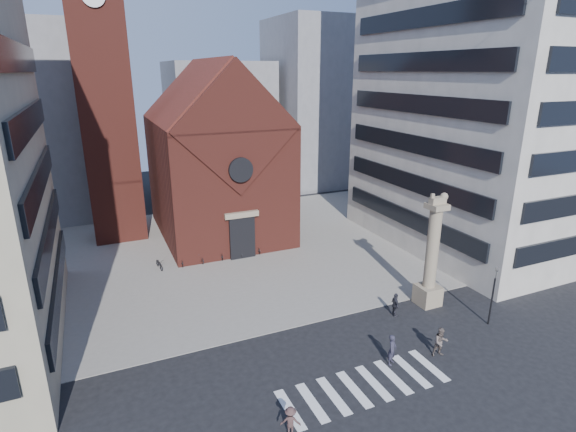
% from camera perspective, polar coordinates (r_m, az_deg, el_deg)
% --- Properties ---
extents(ground, '(120.00, 120.00, 0.00)m').
position_cam_1_polar(ground, '(28.95, 5.30, -17.56)').
color(ground, black).
rests_on(ground, ground).
extents(piazza, '(46.00, 30.00, 0.05)m').
position_cam_1_polar(piazza, '(44.44, -6.61, -4.30)').
color(piazza, gray).
rests_on(piazza, ground).
extents(zebra_crossing, '(10.20, 3.20, 0.01)m').
position_cam_1_polar(zebra_crossing, '(27.16, 9.64, -20.50)').
color(zebra_crossing, white).
rests_on(zebra_crossing, ground).
extents(church, '(12.00, 16.65, 18.00)m').
position_cam_1_polar(church, '(47.78, -9.14, 7.15)').
color(church, maroon).
rests_on(church, ground).
extents(campanile, '(5.50, 5.50, 31.20)m').
position_cam_1_polar(campanile, '(48.47, -22.50, 15.45)').
color(campanile, maroon).
rests_on(campanile, ground).
extents(building_right, '(18.00, 22.00, 32.00)m').
position_cam_1_polar(building_right, '(48.29, 25.02, 15.45)').
color(building_right, beige).
rests_on(building_right, ground).
extents(bg_block_left, '(16.00, 14.00, 22.00)m').
position_cam_1_polar(bg_block_left, '(61.26, -31.87, 9.93)').
color(bg_block_left, gray).
rests_on(bg_block_left, ground).
extents(bg_block_mid, '(14.00, 12.00, 18.00)m').
position_cam_1_polar(bg_block_mid, '(68.24, -8.66, 11.25)').
color(bg_block_mid, gray).
rests_on(bg_block_mid, ground).
extents(bg_block_right, '(16.00, 14.00, 24.00)m').
position_cam_1_polar(bg_block_right, '(71.14, 4.80, 14.08)').
color(bg_block_right, gray).
rests_on(bg_block_right, ground).
extents(lion_column, '(1.63, 1.60, 8.68)m').
position_cam_1_polar(lion_column, '(34.66, 17.73, -5.55)').
color(lion_column, gray).
rests_on(lion_column, ground).
extents(traffic_light, '(0.13, 0.16, 4.30)m').
position_cam_1_polar(traffic_light, '(33.96, 24.56, -9.06)').
color(traffic_light, black).
rests_on(traffic_light, ground).
extents(pedestrian_0, '(0.84, 0.78, 1.93)m').
position_cam_1_polar(pedestrian_0, '(28.55, 13.09, -16.21)').
color(pedestrian_0, '#292838').
rests_on(pedestrian_0, ground).
extents(pedestrian_1, '(1.06, 0.90, 1.90)m').
position_cam_1_polar(pedestrian_1, '(30.06, 18.83, -14.91)').
color(pedestrian_1, '#62544E').
rests_on(pedestrian_1, ground).
extents(pedestrian_2, '(0.65, 1.11, 1.78)m').
position_cam_1_polar(pedestrian_2, '(33.49, 13.46, -10.91)').
color(pedestrian_2, '#2C2B34').
rests_on(pedestrian_2, ground).
extents(pedestrian_3, '(1.15, 0.95, 1.54)m').
position_cam_1_polar(pedestrian_3, '(23.68, 0.32, -24.60)').
color(pedestrian_3, '#47312F').
rests_on(pedestrian_3, ground).
extents(scooter_0, '(0.87, 1.87, 0.95)m').
position_cam_1_polar(scooter_0, '(41.50, -16.03, -5.83)').
color(scooter_0, black).
rests_on(scooter_0, piazza).
extents(scooter_1, '(0.73, 1.80, 1.05)m').
position_cam_1_polar(scooter_1, '(41.70, -13.56, -5.42)').
color(scooter_1, black).
rests_on(scooter_1, piazza).
extents(scooter_2, '(0.87, 1.87, 0.95)m').
position_cam_1_polar(scooter_2, '(42.03, -11.12, -5.14)').
color(scooter_2, black).
rests_on(scooter_2, piazza).
extents(scooter_3, '(0.73, 1.80, 1.05)m').
position_cam_1_polar(scooter_3, '(42.38, -8.73, -4.72)').
color(scooter_3, black).
rests_on(scooter_3, piazza).
extents(scooter_4, '(0.87, 1.87, 0.95)m').
position_cam_1_polar(scooter_4, '(42.86, -6.38, -4.43)').
color(scooter_4, black).
rests_on(scooter_4, piazza).
extents(scooter_5, '(0.73, 1.80, 1.05)m').
position_cam_1_polar(scooter_5, '(43.36, -4.09, -4.02)').
color(scooter_5, black).
rests_on(scooter_5, piazza).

